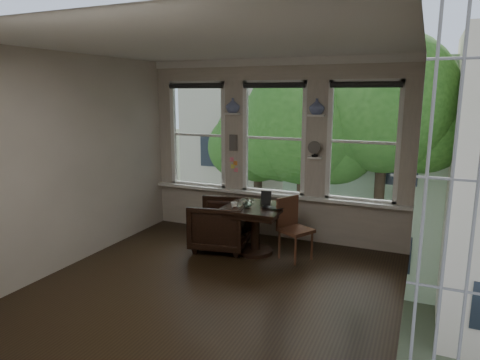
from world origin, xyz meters
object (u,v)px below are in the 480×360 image
at_px(armchair_left, 220,225).
at_px(laptop, 270,209).
at_px(side_chair_right, 296,230).
at_px(table, 255,230).
at_px(mug, 234,205).

distance_m(armchair_left, laptop, 0.94).
height_order(armchair_left, laptop, armchair_left).
xyz_separation_m(side_chair_right, laptop, (-0.37, -0.10, 0.30)).
xyz_separation_m(table, laptop, (0.28, -0.11, 0.39)).
xyz_separation_m(armchair_left, mug, (0.33, -0.19, 0.40)).
bearing_deg(side_chair_right, mug, 133.84).
relative_size(table, side_chair_right, 0.98).
distance_m(side_chair_right, laptop, 0.49).
bearing_deg(table, laptop, -20.62).
distance_m(side_chair_right, mug, 0.99).
height_order(laptop, mug, mug).
height_order(armchair_left, mug, mug).
bearing_deg(armchair_left, side_chair_right, 81.92).
distance_m(table, laptop, 0.49).
bearing_deg(mug, laptop, 14.17).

